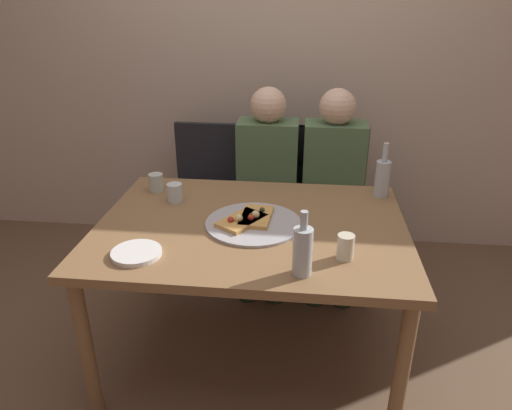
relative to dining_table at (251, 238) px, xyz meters
name	(u,v)px	position (x,y,z in m)	size (l,w,h in m)	color
ground_plane	(252,350)	(0.00, 0.00, -0.65)	(8.00, 8.00, 0.00)	brown
back_wall	(275,53)	(0.00, 1.32, 0.65)	(6.00, 0.10, 2.60)	#BCA893
dining_table	(251,238)	(0.00, 0.00, 0.00)	(1.37, 1.01, 0.72)	olive
pizza_tray	(254,223)	(0.01, -0.01, 0.08)	(0.43, 0.43, 0.01)	#ADADB2
pizza_slice_last	(256,216)	(0.02, 0.03, 0.10)	(0.14, 0.23, 0.05)	tan
pizza_slice_extra	(241,220)	(-0.04, -0.02, 0.10)	(0.23, 0.26, 0.05)	tan
wine_bottle	(303,250)	(0.23, -0.38, 0.17)	(0.07, 0.07, 0.25)	#B2BCC1
beer_bottle	(382,177)	(0.61, 0.38, 0.17)	(0.07, 0.07, 0.28)	#B2BCC1
tumbler_near	(175,193)	(-0.40, 0.21, 0.12)	(0.08, 0.08, 0.09)	silver
tumbler_far	(345,247)	(0.39, -0.26, 0.12)	(0.07, 0.07, 0.10)	beige
wine_glass	(156,182)	(-0.53, 0.33, 0.12)	(0.07, 0.07, 0.09)	#B7C6BC
plate_stack	(136,253)	(-0.41, -0.32, 0.08)	(0.20, 0.20, 0.02)	white
chair_left	(207,187)	(-0.40, 0.91, -0.13)	(0.44, 0.44, 0.90)	black
chair_middle	(268,189)	(0.00, 0.91, -0.13)	(0.44, 0.44, 0.90)	black
chair_right	(331,192)	(0.40, 0.91, -0.13)	(0.44, 0.44, 0.90)	black
guest_in_sweater	(266,179)	(0.00, 0.75, -0.01)	(0.36, 0.56, 1.17)	#4C6B47
guest_in_beanie	(333,182)	(0.40, 0.75, -0.01)	(0.36, 0.56, 1.17)	#4C6B47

